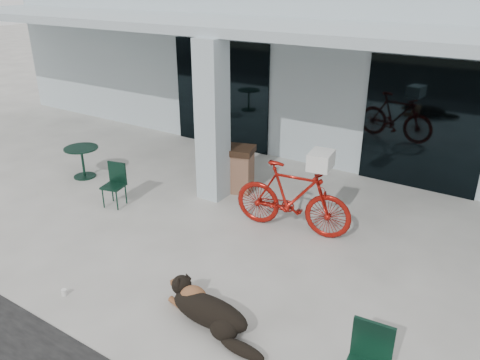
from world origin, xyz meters
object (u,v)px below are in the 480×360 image
Objects in this scene: cafe_chair_near at (113,186)px; trash_receptacle at (240,169)px; bicycle at (292,198)px; cafe_table_near at (83,162)px; dog at (210,310)px.

trash_receptacle is (1.65, 1.92, 0.05)m from cafe_chair_near.
bicycle is 2.46× the size of cafe_chair_near.
cafe_chair_near is 0.89× the size of trash_receptacle.
bicycle is at bearing 4.50° from cafe_table_near.
cafe_table_near reaches higher than dog.
bicycle is 1.59× the size of dog.
bicycle is 2.82× the size of cafe_table_near.
trash_receptacle is at bearing 21.33° from cafe_table_near.
dog is at bearing -62.09° from trash_receptacle.
cafe_table_near is 1.78m from cafe_chair_near.
dog is 5.76m from cafe_table_near.
bicycle is 1.90m from trash_receptacle.
cafe_chair_near reaches higher than dog.
cafe_chair_near is at bearing -20.86° from cafe_table_near.
bicycle is at bearing -28.29° from trash_receptacle.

